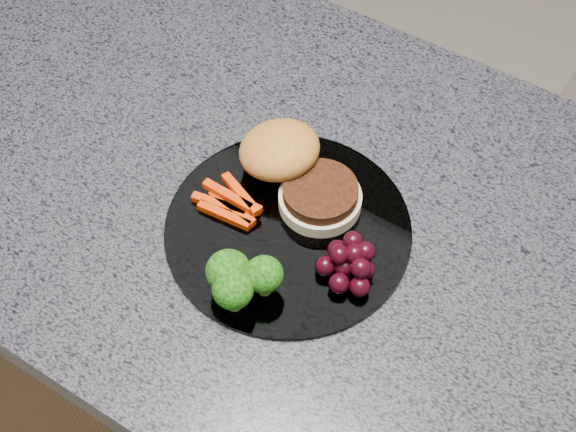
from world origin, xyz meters
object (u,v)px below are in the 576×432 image
Objects in this scene: burger at (294,169)px; plate at (288,229)px; island_cabinet at (335,403)px; grape_bunch at (350,262)px.

plate is at bearing -49.79° from burger.
island_cabinet is 4.62× the size of plate.
plate is at bearing -146.75° from island_cabinet.
island_cabinet is at bearing 3.46° from burger.
burger is at bearing 170.01° from island_cabinet.
plate reaches higher than island_cabinet.
burger is 2.65× the size of grape_bunch.
grape_bunch is at bearing -8.73° from plate.
grape_bunch reaches higher than plate.
grape_bunch is (0.11, -0.07, -0.00)m from burger.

